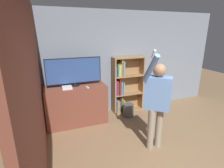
% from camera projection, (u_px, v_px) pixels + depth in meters
% --- Properties ---
extents(wall_back, '(6.01, 0.06, 2.70)m').
position_uv_depth(wall_back, '(119.00, 63.00, 4.75)').
color(wall_back, gray).
rests_on(wall_back, ground_plane).
extents(wall_side_brick, '(0.06, 4.33, 2.70)m').
position_uv_depth(wall_side_brick, '(36.00, 85.00, 2.82)').
color(wall_side_brick, brown).
rests_on(wall_side_brick, ground_plane).
extents(tv_ledge, '(1.43, 0.59, 0.95)m').
position_uv_depth(tv_ledge, '(76.00, 105.00, 4.22)').
color(tv_ledge, brown).
rests_on(tv_ledge, ground_plane).
extents(television, '(1.27, 0.22, 0.66)m').
position_uv_depth(television, '(74.00, 71.00, 4.02)').
color(television, black).
rests_on(television, tv_ledge).
extents(game_console, '(0.21, 0.21, 0.05)m').
position_uv_depth(game_console, '(67.00, 88.00, 3.91)').
color(game_console, white).
rests_on(game_console, tv_ledge).
extents(remote_loose, '(0.06, 0.14, 0.02)m').
position_uv_depth(remote_loose, '(87.00, 87.00, 3.98)').
color(remote_loose, white).
rests_on(remote_loose, tv_ledge).
extents(bookshelf, '(0.87, 0.28, 1.54)m').
position_uv_depth(bookshelf, '(124.00, 86.00, 4.79)').
color(bookshelf, '#997047').
rests_on(bookshelf, ground_plane).
extents(person, '(0.60, 0.54, 1.92)m').
position_uv_depth(person, '(157.00, 99.00, 3.16)').
color(person, gray).
rests_on(person, ground_plane).
extents(waste_bin, '(0.28, 0.28, 0.34)m').
position_uv_depth(waste_bin, '(128.00, 110.00, 4.64)').
color(waste_bin, '#4C4C51').
rests_on(waste_bin, ground_plane).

